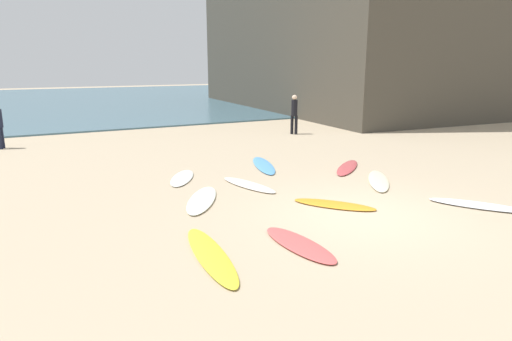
{
  "coord_description": "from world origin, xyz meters",
  "views": [
    {
      "loc": [
        -6.28,
        -6.93,
        3.19
      ],
      "look_at": [
        -0.71,
        3.65,
        0.3
      ],
      "focal_mm": 31.15,
      "sensor_mm": 36.0,
      "label": 1
    }
  ],
  "objects_px": {
    "surfboard_1": "(249,185)",
    "surfboard_8": "(299,244)",
    "surfboard_5": "(378,180)",
    "surfboard_3": "(211,255)",
    "surfboard_9": "(182,178)",
    "beachgoer_near": "(294,112)",
    "surfboard_2": "(334,205)",
    "surfboard_4": "(202,200)",
    "surfboard_0": "(347,167)",
    "surfboard_7": "(264,165)",
    "surfboard_6": "(479,205)"
  },
  "relations": [
    {
      "from": "surfboard_5",
      "to": "surfboard_8",
      "type": "distance_m",
      "value": 5.15
    },
    {
      "from": "surfboard_3",
      "to": "surfboard_7",
      "type": "relative_size",
      "value": 1.01
    },
    {
      "from": "surfboard_1",
      "to": "surfboard_2",
      "type": "bearing_deg",
      "value": 99.23
    },
    {
      "from": "surfboard_1",
      "to": "beachgoer_near",
      "type": "bearing_deg",
      "value": -142.85
    },
    {
      "from": "surfboard_3",
      "to": "beachgoer_near",
      "type": "relative_size",
      "value": 1.44
    },
    {
      "from": "surfboard_1",
      "to": "beachgoer_near",
      "type": "height_order",
      "value": "beachgoer_near"
    },
    {
      "from": "surfboard_6",
      "to": "beachgoer_near",
      "type": "distance_m",
      "value": 11.26
    },
    {
      "from": "surfboard_1",
      "to": "surfboard_8",
      "type": "height_order",
      "value": "surfboard_1"
    },
    {
      "from": "surfboard_4",
      "to": "surfboard_8",
      "type": "relative_size",
      "value": 1.17
    },
    {
      "from": "surfboard_9",
      "to": "surfboard_7",
      "type": "bearing_deg",
      "value": -144.93
    },
    {
      "from": "surfboard_5",
      "to": "surfboard_0",
      "type": "bearing_deg",
      "value": -60.1
    },
    {
      "from": "surfboard_2",
      "to": "surfboard_4",
      "type": "bearing_deg",
      "value": 107.47
    },
    {
      "from": "surfboard_7",
      "to": "beachgoer_near",
      "type": "height_order",
      "value": "beachgoer_near"
    },
    {
      "from": "surfboard_8",
      "to": "beachgoer_near",
      "type": "relative_size",
      "value": 1.07
    },
    {
      "from": "surfboard_5",
      "to": "surfboard_9",
      "type": "height_order",
      "value": "surfboard_5"
    },
    {
      "from": "surfboard_2",
      "to": "surfboard_8",
      "type": "relative_size",
      "value": 0.99
    },
    {
      "from": "surfboard_5",
      "to": "surfboard_7",
      "type": "relative_size",
      "value": 0.93
    },
    {
      "from": "surfboard_1",
      "to": "surfboard_9",
      "type": "xyz_separation_m",
      "value": [
        -1.33,
        1.55,
        -0.0
      ]
    },
    {
      "from": "surfboard_1",
      "to": "surfboard_3",
      "type": "bearing_deg",
      "value": 42.11
    },
    {
      "from": "surfboard_0",
      "to": "surfboard_5",
      "type": "distance_m",
      "value": 1.67
    },
    {
      "from": "surfboard_4",
      "to": "beachgoer_near",
      "type": "xyz_separation_m",
      "value": [
        7.48,
        7.67,
        0.97
      ]
    },
    {
      "from": "surfboard_7",
      "to": "beachgoer_near",
      "type": "xyz_separation_m",
      "value": [
        4.4,
        5.11,
        0.98
      ]
    },
    {
      "from": "surfboard_0",
      "to": "surfboard_7",
      "type": "xyz_separation_m",
      "value": [
        -2.15,
        1.51,
        -0.01
      ]
    },
    {
      "from": "surfboard_4",
      "to": "surfboard_7",
      "type": "height_order",
      "value": "surfboard_4"
    },
    {
      "from": "surfboard_6",
      "to": "surfboard_0",
      "type": "bearing_deg",
      "value": 58.85
    },
    {
      "from": "surfboard_9",
      "to": "surfboard_1",
      "type": "bearing_deg",
      "value": 158.98
    },
    {
      "from": "surfboard_2",
      "to": "surfboard_6",
      "type": "relative_size",
      "value": 0.89
    },
    {
      "from": "surfboard_0",
      "to": "surfboard_1",
      "type": "bearing_deg",
      "value": 54.72
    },
    {
      "from": "surfboard_1",
      "to": "surfboard_3",
      "type": "xyz_separation_m",
      "value": [
        -2.58,
        -3.67,
        -0.0
      ]
    },
    {
      "from": "surfboard_0",
      "to": "beachgoer_near",
      "type": "xyz_separation_m",
      "value": [
        2.25,
        6.63,
        0.98
      ]
    },
    {
      "from": "surfboard_0",
      "to": "surfboard_2",
      "type": "xyz_separation_m",
      "value": [
        -2.66,
        -2.8,
        -0.01
      ]
    },
    {
      "from": "surfboard_3",
      "to": "surfboard_6",
      "type": "relative_size",
      "value": 1.21
    },
    {
      "from": "surfboard_8",
      "to": "surfboard_9",
      "type": "bearing_deg",
      "value": -89.98
    },
    {
      "from": "surfboard_2",
      "to": "surfboard_8",
      "type": "distance_m",
      "value": 2.52
    },
    {
      "from": "surfboard_3",
      "to": "surfboard_7",
      "type": "distance_m",
      "value": 6.88
    },
    {
      "from": "surfboard_2",
      "to": "surfboard_1",
      "type": "bearing_deg",
      "value": 73.73
    },
    {
      "from": "surfboard_4",
      "to": "surfboard_1",
      "type": "bearing_deg",
      "value": -126.52
    },
    {
      "from": "surfboard_1",
      "to": "surfboard_8",
      "type": "xyz_separation_m",
      "value": [
        -1.0,
        -3.99,
        -0.0
      ]
    },
    {
      "from": "surfboard_1",
      "to": "surfboard_9",
      "type": "height_order",
      "value": "surfboard_1"
    },
    {
      "from": "surfboard_1",
      "to": "surfboard_8",
      "type": "relative_size",
      "value": 1.06
    },
    {
      "from": "surfboard_1",
      "to": "surfboard_2",
      "type": "height_order",
      "value": "surfboard_1"
    },
    {
      "from": "surfboard_0",
      "to": "surfboard_8",
      "type": "xyz_separation_m",
      "value": [
        -4.64,
        -4.36,
        -0.01
      ]
    },
    {
      "from": "surfboard_0",
      "to": "surfboard_2",
      "type": "relative_size",
      "value": 1.19
    },
    {
      "from": "surfboard_5",
      "to": "surfboard_1",
      "type": "bearing_deg",
      "value": 17.92
    },
    {
      "from": "surfboard_2",
      "to": "surfboard_7",
      "type": "xyz_separation_m",
      "value": [
        0.51,
        4.31,
        0.0
      ]
    },
    {
      "from": "surfboard_3",
      "to": "surfboard_8",
      "type": "bearing_deg",
      "value": -5.13
    },
    {
      "from": "surfboard_6",
      "to": "surfboard_8",
      "type": "distance_m",
      "value": 4.85
    },
    {
      "from": "surfboard_7",
      "to": "beachgoer_near",
      "type": "bearing_deg",
      "value": -112.15
    },
    {
      "from": "surfboard_2",
      "to": "beachgoer_near",
      "type": "relative_size",
      "value": 1.06
    },
    {
      "from": "surfboard_0",
      "to": "surfboard_5",
      "type": "relative_size",
      "value": 0.96
    }
  ]
}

